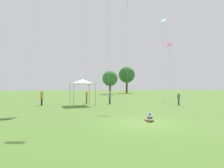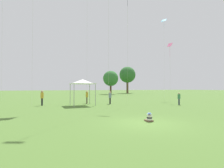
{
  "view_description": "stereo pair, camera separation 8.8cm",
  "coord_description": "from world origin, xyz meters",
  "views": [
    {
      "loc": [
        -5.85,
        -9.45,
        2.2
      ],
      "look_at": [
        0.14,
        6.6,
        2.57
      ],
      "focal_mm": 28.0,
      "sensor_mm": 36.0,
      "label": 1
    },
    {
      "loc": [
        -5.77,
        -9.48,
        2.2
      ],
      "look_at": [
        0.14,
        6.6,
        2.57
      ],
      "focal_mm": 28.0,
      "sensor_mm": 36.0,
      "label": 2
    }
  ],
  "objects": [
    {
      "name": "ground_plane",
      "position": [
        0.0,
        0.0,
        0.0
      ],
      "size": [
        300.0,
        300.0,
        0.0
      ],
      "primitive_type": "plane",
      "color": "#4C702D"
    },
    {
      "name": "distant_tree_2",
      "position": [
        24.64,
        55.07,
        7.48
      ],
      "size": [
        6.56,
        6.56,
        10.83
      ],
      "color": "brown",
      "rests_on": "ground"
    },
    {
      "name": "person_standing_1",
      "position": [
        -6.45,
        13.81,
        1.1
      ],
      "size": [
        0.47,
        0.47,
        1.84
      ],
      "rotation": [
        0.0,
        0.0,
        0.31
      ],
      "color": "black",
      "rests_on": "ground"
    },
    {
      "name": "distant_tree_0",
      "position": [
        14.17,
        46.13,
        5.35
      ],
      "size": [
        5.18,
        5.18,
        7.98
      ],
      "color": "brown",
      "rests_on": "ground"
    },
    {
      "name": "kite_2",
      "position": [
        16.55,
        20.26,
        15.39
      ],
      "size": [
        1.16,
        1.25,
        16.44
      ],
      "rotation": [
        0.0,
        0.0,
        4.44
      ],
      "color": "#339EDB",
      "rests_on": "ground"
    },
    {
      "name": "person_standing_4",
      "position": [
        -0.66,
        14.6,
        1.09
      ],
      "size": [
        0.41,
        0.41,
        1.8
      ],
      "rotation": [
        0.0,
        0.0,
        4.46
      ],
      "color": "brown",
      "rests_on": "ground"
    },
    {
      "name": "kite_6",
      "position": [
        12.59,
        13.5,
        8.67
      ],
      "size": [
        0.67,
        0.85,
        9.42
      ],
      "rotation": [
        0.0,
        0.0,
        4.22
      ],
      "color": "pink",
      "rests_on": "ground"
    },
    {
      "name": "canopy_tent",
      "position": [
        -1.71,
        12.36,
        2.95
      ],
      "size": [
        3.03,
        3.03,
        3.27
      ],
      "rotation": [
        0.0,
        0.0,
        0.05
      ],
      "color": "white",
      "rests_on": "ground"
    },
    {
      "name": "person_standing_2",
      "position": [
        10.2,
        8.79,
        0.93
      ],
      "size": [
        0.47,
        0.47,
        1.57
      ],
      "rotation": [
        0.0,
        0.0,
        5.76
      ],
      "color": "#282D42",
      "rests_on": "ground"
    },
    {
      "name": "person_standing_3",
      "position": [
        2.17,
        12.91,
        1.0
      ],
      "size": [
        0.43,
        0.43,
        1.69
      ],
      "rotation": [
        0.0,
        0.0,
        4.88
      ],
      "color": "black",
      "rests_on": "ground"
    },
    {
      "name": "seated_toddler",
      "position": [
        0.46,
        0.42,
        0.23
      ],
      "size": [
        0.48,
        0.57,
        0.58
      ],
      "rotation": [
        0.0,
        0.0,
        -0.1
      ],
      "color": "brown",
      "rests_on": "ground"
    }
  ]
}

